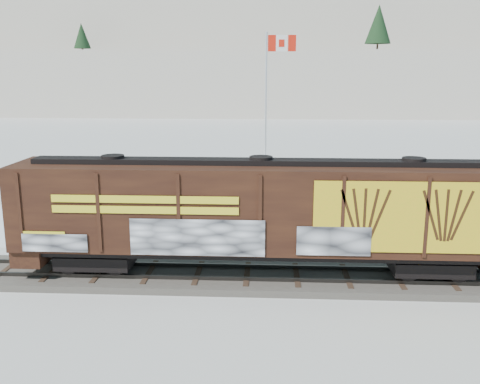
# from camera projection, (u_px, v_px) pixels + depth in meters

# --- Properties ---
(ground) EXTENTS (500.00, 500.00, 0.00)m
(ground) POSITION_uv_depth(u_px,v_px,m) (247.00, 280.00, 21.73)
(ground) COLOR white
(ground) RESTS_ON ground
(rail_track) EXTENTS (50.00, 3.40, 0.43)m
(rail_track) POSITION_uv_depth(u_px,v_px,m) (247.00, 277.00, 21.69)
(rail_track) COLOR #59544C
(rail_track) RESTS_ON ground
(parking_strip) EXTENTS (40.00, 8.00, 0.03)m
(parking_strip) POSITION_uv_depth(u_px,v_px,m) (253.00, 228.00, 29.03)
(parking_strip) COLOR white
(parking_strip) RESTS_ON ground
(hillside) EXTENTS (360.00, 110.00, 93.00)m
(hillside) POSITION_uv_depth(u_px,v_px,m) (267.00, 50.00, 154.70)
(hillside) COLOR white
(hillside) RESTS_ON ground
(hopper_railcar) EXTENTS (19.37, 3.06, 4.57)m
(hopper_railcar) POSITION_uv_depth(u_px,v_px,m) (261.00, 210.00, 21.03)
(hopper_railcar) COLOR black
(hopper_railcar) RESTS_ON rail_track
(flagpole) EXTENTS (2.30, 0.90, 10.72)m
(flagpole) POSITION_uv_depth(u_px,v_px,m) (267.00, 141.00, 34.67)
(flagpole) COLOR silver
(flagpole) RESTS_ON ground
(car_silver) EXTENTS (4.50, 2.50, 1.45)m
(car_silver) POSITION_uv_depth(u_px,v_px,m) (225.00, 218.00, 28.12)
(car_silver) COLOR #B1B3B8
(car_silver) RESTS_ON parking_strip
(car_white) EXTENTS (4.68, 2.76, 1.46)m
(car_white) POSITION_uv_depth(u_px,v_px,m) (231.00, 216.00, 28.53)
(car_white) COLOR white
(car_white) RESTS_ON parking_strip
(car_dark) EXTENTS (4.63, 3.33, 1.24)m
(car_dark) POSITION_uv_depth(u_px,v_px,m) (361.00, 228.00, 26.74)
(car_dark) COLOR black
(car_dark) RESTS_ON parking_strip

